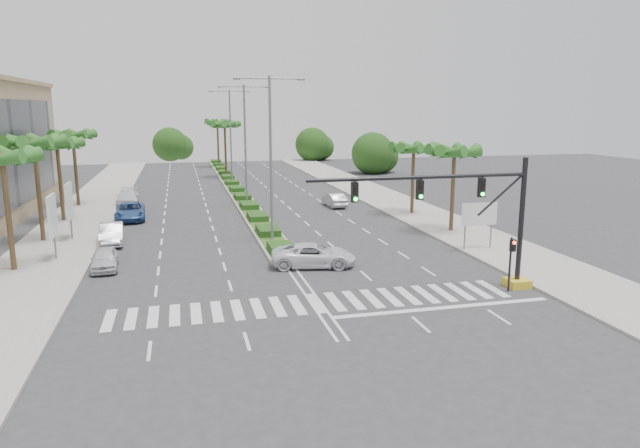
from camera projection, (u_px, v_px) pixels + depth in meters
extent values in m
plane|color=#333335|center=(316.00, 303.00, 29.05)|extent=(160.00, 160.00, 0.00)
cube|color=gray|center=(428.00, 217.00, 51.63)|extent=(6.00, 120.00, 0.15)
cube|color=gray|center=(67.00, 235.00, 44.48)|extent=(6.00, 120.00, 0.15)
cube|color=gray|center=(233.00, 186.00, 71.83)|extent=(2.20, 75.00, 0.20)
cube|color=#35551D|center=(233.00, 185.00, 71.80)|extent=(1.80, 75.00, 0.04)
cube|color=gold|center=(517.00, 283.00, 31.70)|extent=(1.20, 1.20, 0.45)
cylinder|color=black|center=(521.00, 222.00, 31.01)|extent=(0.28, 0.28, 7.00)
cylinder|color=black|center=(421.00, 177.00, 29.08)|extent=(12.00, 0.20, 0.20)
cylinder|color=black|center=(500.00, 195.00, 30.38)|extent=(2.53, 0.12, 2.15)
cube|color=black|center=(482.00, 188.00, 30.03)|extent=(0.32, 0.24, 1.00)
cylinder|color=#19E533|center=(483.00, 194.00, 29.96)|extent=(0.20, 0.06, 0.20)
cube|color=black|center=(420.00, 190.00, 29.21)|extent=(0.32, 0.24, 1.00)
cylinder|color=#19E533|center=(421.00, 197.00, 29.14)|extent=(0.20, 0.06, 0.20)
cube|color=black|center=(355.00, 192.00, 28.39)|extent=(0.32, 0.24, 1.00)
cylinder|color=#19E533|center=(356.00, 199.00, 28.32)|extent=(0.20, 0.06, 0.20)
cylinder|color=black|center=(510.00, 265.00, 30.67)|extent=(0.12, 0.12, 3.00)
cube|color=black|center=(513.00, 245.00, 30.30)|extent=(0.28, 0.22, 0.65)
cylinder|color=red|center=(514.00, 243.00, 30.14)|extent=(0.18, 0.05, 0.18)
cylinder|color=slate|center=(465.00, 232.00, 39.31)|extent=(0.10, 0.10, 2.80)
cylinder|color=slate|center=(491.00, 230.00, 39.78)|extent=(0.10, 0.10, 2.80)
cube|color=#0C6638|center=(479.00, 214.00, 39.31)|extent=(2.60, 0.08, 1.50)
cube|color=white|center=(479.00, 214.00, 39.26)|extent=(2.70, 0.02, 1.60)
cylinder|color=slate|center=(55.00, 240.00, 36.77)|extent=(0.12, 0.12, 2.80)
cube|color=white|center=(52.00, 216.00, 36.45)|extent=(0.18, 2.10, 2.70)
cube|color=#D8594C|center=(52.00, 216.00, 36.45)|extent=(0.12, 2.00, 2.60)
cylinder|color=slate|center=(71.00, 222.00, 42.48)|extent=(0.12, 0.12, 2.80)
cube|color=white|center=(69.00, 201.00, 42.16)|extent=(0.18, 2.10, 2.70)
cube|color=#D8594C|center=(69.00, 201.00, 42.16)|extent=(0.12, 2.00, 2.60)
cylinder|color=brown|center=(8.00, 215.00, 33.98)|extent=(0.32, 0.32, 7.00)
sphere|color=brown|center=(2.00, 158.00, 33.30)|extent=(0.70, 0.70, 0.70)
cone|color=#1B561C|center=(23.00, 159.00, 33.58)|extent=(0.90, 3.62, 1.50)
cone|color=#1B561C|center=(19.00, 158.00, 34.30)|extent=(3.39, 2.96, 1.50)
cone|color=#1B561C|center=(3.00, 158.00, 34.28)|extent=(3.73, 1.68, 1.50)
cone|color=#1B561C|center=(11.00, 161.00, 32.66)|extent=(3.39, 2.96, 1.50)
cylinder|color=brown|center=(39.00, 193.00, 41.55)|extent=(0.32, 0.32, 7.40)
sphere|color=brown|center=(34.00, 143.00, 40.83)|extent=(0.70, 0.70, 0.70)
cone|color=#1B561C|center=(51.00, 144.00, 41.10)|extent=(0.90, 3.62, 1.50)
cone|color=#1B561C|center=(47.00, 144.00, 41.83)|extent=(3.39, 2.96, 1.50)
cone|color=#1B561C|center=(34.00, 144.00, 41.81)|extent=(3.73, 1.68, 1.50)
cone|color=#1B561C|center=(21.00, 144.00, 41.07)|extent=(2.38, 3.65, 1.50)
cone|color=#1B561C|center=(17.00, 145.00, 40.16)|extent=(2.38, 3.65, 1.50)
cone|color=#1B561C|center=(27.00, 145.00, 39.77)|extent=(3.73, 1.68, 1.50)
cone|color=#1B561C|center=(42.00, 145.00, 40.19)|extent=(3.39, 2.96, 1.50)
cylinder|color=brown|center=(60.00, 183.00, 49.22)|extent=(0.32, 0.32, 6.80)
sphere|color=brown|center=(57.00, 145.00, 48.56)|extent=(0.70, 0.70, 0.70)
cone|color=#1B561C|center=(71.00, 146.00, 48.83)|extent=(0.90, 3.62, 1.50)
cone|color=#1B561C|center=(67.00, 145.00, 49.55)|extent=(3.39, 2.96, 1.50)
cone|color=#1B561C|center=(56.00, 145.00, 49.54)|extent=(3.73, 1.68, 1.50)
cone|color=#1B561C|center=(46.00, 146.00, 48.80)|extent=(2.38, 3.65, 1.50)
cone|color=#1B561C|center=(43.00, 146.00, 47.89)|extent=(2.38, 3.65, 1.50)
cone|color=#1B561C|center=(51.00, 147.00, 47.50)|extent=(3.73, 1.68, 1.50)
cone|color=#1B561C|center=(64.00, 146.00, 47.92)|extent=(3.39, 2.96, 1.50)
cylinder|color=brown|center=(76.00, 171.00, 56.79)|extent=(0.32, 0.32, 7.20)
sphere|color=brown|center=(73.00, 136.00, 56.08)|extent=(0.70, 0.70, 0.70)
cone|color=#1B561C|center=(85.00, 136.00, 56.36)|extent=(0.90, 3.62, 1.50)
cone|color=#1B561C|center=(82.00, 136.00, 57.08)|extent=(3.39, 2.96, 1.50)
cone|color=#1B561C|center=(72.00, 136.00, 57.07)|extent=(3.73, 1.68, 1.50)
cone|color=#1B561C|center=(63.00, 136.00, 56.33)|extent=(2.38, 3.65, 1.50)
cone|color=#1B561C|center=(61.00, 137.00, 55.42)|extent=(2.38, 3.65, 1.50)
cone|color=#1B561C|center=(68.00, 137.00, 55.03)|extent=(3.73, 1.68, 1.50)
cone|color=#1B561C|center=(79.00, 137.00, 55.45)|extent=(3.39, 2.96, 1.50)
cylinder|color=brown|center=(453.00, 192.00, 45.12)|extent=(0.32, 0.32, 6.50)
sphere|color=brown|center=(455.00, 152.00, 44.49)|extent=(0.70, 0.70, 0.70)
cone|color=#1B561C|center=(467.00, 153.00, 44.77)|extent=(0.90, 3.62, 1.50)
cone|color=#1B561C|center=(457.00, 152.00, 45.49)|extent=(3.39, 2.96, 1.50)
cone|color=#1B561C|center=(445.00, 152.00, 45.47)|extent=(3.73, 1.68, 1.50)
cone|color=#1B561C|center=(440.00, 153.00, 44.73)|extent=(2.38, 3.65, 1.50)
cone|color=#1B561C|center=(446.00, 154.00, 43.82)|extent=(2.38, 3.65, 1.50)
cone|color=#1B561C|center=(458.00, 154.00, 43.43)|extent=(3.73, 1.68, 1.50)
cone|color=#1B561C|center=(468.00, 154.00, 43.85)|extent=(3.39, 2.96, 1.50)
cylinder|color=brown|center=(413.00, 181.00, 52.76)|extent=(0.32, 0.32, 6.20)
sphere|color=brown|center=(414.00, 149.00, 52.16)|extent=(0.70, 0.70, 0.70)
cone|color=#1B561C|center=(425.00, 150.00, 52.44)|extent=(0.90, 3.62, 1.50)
cone|color=#1B561C|center=(417.00, 149.00, 53.16)|extent=(3.39, 2.96, 1.50)
cone|color=#1B561C|center=(407.00, 149.00, 53.14)|extent=(3.73, 1.68, 1.50)
cone|color=#1B561C|center=(402.00, 150.00, 52.40)|extent=(2.38, 3.65, 1.50)
cone|color=#1B561C|center=(406.00, 150.00, 51.49)|extent=(2.38, 3.65, 1.50)
cone|color=#1B561C|center=(416.00, 151.00, 51.10)|extent=(3.73, 1.68, 1.50)
cone|color=#1B561C|center=(425.00, 150.00, 51.52)|extent=(3.39, 2.96, 1.50)
cylinder|color=brown|center=(225.00, 151.00, 80.61)|extent=(0.32, 0.32, 7.50)
sphere|color=brown|center=(225.00, 125.00, 79.88)|extent=(0.70, 0.70, 0.70)
cone|color=#1B561C|center=(233.00, 126.00, 80.16)|extent=(0.90, 3.62, 1.50)
cone|color=#1B561C|center=(229.00, 126.00, 80.88)|extent=(3.39, 2.96, 1.50)
cone|color=#1B561C|center=(222.00, 126.00, 80.86)|extent=(3.73, 1.68, 1.50)
cone|color=#1B561C|center=(217.00, 126.00, 80.12)|extent=(2.38, 3.65, 1.50)
cone|color=#1B561C|center=(218.00, 126.00, 79.21)|extent=(2.38, 3.65, 1.50)
cone|color=#1B561C|center=(223.00, 126.00, 78.82)|extent=(3.73, 1.68, 1.50)
cone|color=#1B561C|center=(230.00, 126.00, 79.24)|extent=(3.39, 2.96, 1.50)
cylinder|color=brown|center=(218.00, 145.00, 94.87)|extent=(0.32, 0.32, 7.50)
sphere|color=brown|center=(217.00, 122.00, 94.14)|extent=(0.70, 0.70, 0.70)
cone|color=#1B561C|center=(224.00, 123.00, 94.42)|extent=(0.90, 3.62, 1.50)
cone|color=#1B561C|center=(221.00, 123.00, 95.14)|extent=(3.39, 2.96, 1.50)
cone|color=#1B561C|center=(215.00, 123.00, 95.13)|extent=(3.73, 1.68, 1.50)
cone|color=#1B561C|center=(211.00, 123.00, 94.38)|extent=(2.38, 3.65, 1.50)
cone|color=#1B561C|center=(211.00, 123.00, 93.48)|extent=(2.38, 3.65, 1.50)
cone|color=#1B561C|center=(216.00, 123.00, 93.09)|extent=(3.73, 1.68, 1.50)
cone|color=#1B561C|center=(222.00, 123.00, 93.51)|extent=(3.39, 2.96, 1.50)
cylinder|color=slate|center=(271.00, 161.00, 41.16)|extent=(0.20, 0.20, 12.00)
cylinder|color=slate|center=(252.00, 78.00, 39.72)|extent=(2.40, 0.10, 0.10)
cylinder|color=slate|center=(286.00, 79.00, 40.28)|extent=(2.40, 0.10, 0.10)
cube|color=slate|center=(237.00, 79.00, 39.47)|extent=(0.50, 0.25, 0.12)
cube|color=slate|center=(301.00, 80.00, 40.55)|extent=(0.50, 0.25, 0.12)
cylinder|color=slate|center=(245.00, 147.00, 56.38)|extent=(0.20, 0.20, 12.00)
cylinder|color=slate|center=(231.00, 86.00, 54.94)|extent=(2.40, 0.10, 0.10)
cylinder|color=slate|center=(256.00, 87.00, 55.50)|extent=(2.40, 0.10, 0.10)
cube|color=slate|center=(220.00, 87.00, 54.69)|extent=(0.50, 0.25, 0.12)
cube|color=slate|center=(267.00, 87.00, 55.77)|extent=(0.50, 0.25, 0.12)
cylinder|color=slate|center=(231.00, 138.00, 71.60)|extent=(0.20, 0.20, 12.00)
cylinder|color=slate|center=(219.00, 91.00, 70.15)|extent=(2.40, 0.10, 0.10)
cylinder|color=slate|center=(239.00, 91.00, 70.72)|extent=(2.40, 0.10, 0.10)
cube|color=slate|center=(210.00, 91.00, 69.91)|extent=(0.50, 0.25, 0.12)
cube|color=slate|center=(248.00, 92.00, 70.99)|extent=(0.50, 0.25, 0.12)
imported|color=silver|center=(105.00, 259.00, 35.07)|extent=(1.83, 3.98, 1.32)
imported|color=silver|center=(111.00, 234.00, 41.60)|extent=(1.92, 4.69, 1.51)
imported|color=#2F5290|center=(130.00, 211.00, 50.54)|extent=(2.81, 5.57, 1.51)
imported|color=silver|center=(128.00, 197.00, 58.99)|extent=(2.11, 5.10, 1.47)
imported|color=white|center=(314.00, 255.00, 35.66)|extent=(5.63, 3.40, 1.46)
imported|color=#A9A9AE|center=(334.00, 200.00, 57.31)|extent=(1.73, 4.23, 1.36)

